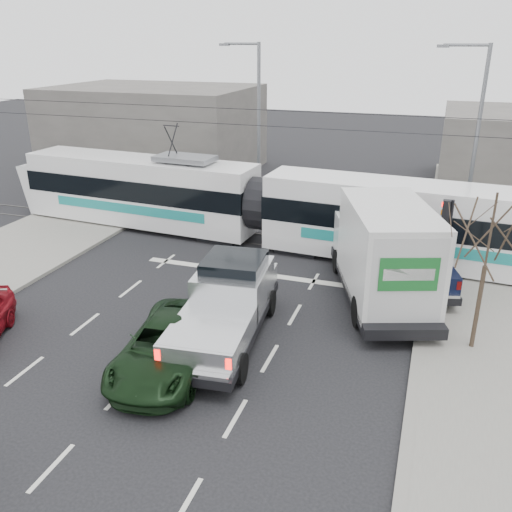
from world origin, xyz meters
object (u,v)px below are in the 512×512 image
(street_lamp_near, at_px, (473,131))
(navy_pickup, at_px, (413,254))
(bare_tree, at_px, (490,238))
(green_car, at_px, (168,346))
(traffic_signal, at_px, (446,226))
(tram, at_px, (261,205))
(silver_pickup, at_px, (228,302))
(box_truck, at_px, (382,253))
(street_lamp_far, at_px, (256,116))

(street_lamp_near, relative_size, navy_pickup, 1.50)
(bare_tree, relative_size, green_car, 0.95)
(bare_tree, relative_size, traffic_signal, 1.39)
(traffic_signal, bearing_deg, navy_pickup, 141.61)
(tram, relative_size, green_car, 4.93)
(silver_pickup, xyz_separation_m, green_car, (-0.97, -2.38, -0.47))
(navy_pickup, bearing_deg, street_lamp_near, 57.31)
(tram, bearing_deg, box_truck, -32.09)
(tram, distance_m, green_car, 11.17)
(street_lamp_far, distance_m, tram, 7.50)
(bare_tree, bearing_deg, street_lamp_far, 131.12)
(bare_tree, relative_size, silver_pickup, 0.73)
(bare_tree, height_order, traffic_signal, bare_tree)
(street_lamp_far, bearing_deg, silver_pickup, -74.62)
(street_lamp_far, bearing_deg, navy_pickup, -42.08)
(silver_pickup, bearing_deg, box_truck, 38.01)
(box_truck, bearing_deg, tram, 124.72)
(street_lamp_near, xyz_separation_m, navy_pickup, (-1.92, -6.65, -3.94))
(street_lamp_far, height_order, silver_pickup, street_lamp_far)
(street_lamp_near, bearing_deg, box_truck, -108.49)
(silver_pickup, distance_m, green_car, 2.62)
(street_lamp_far, bearing_deg, green_car, -79.71)
(traffic_signal, relative_size, box_truck, 0.44)
(street_lamp_far, relative_size, green_car, 1.71)
(street_lamp_far, height_order, navy_pickup, street_lamp_far)
(bare_tree, distance_m, box_truck, 4.62)
(silver_pickup, height_order, green_car, silver_pickup)
(street_lamp_near, height_order, tram, street_lamp_near)
(bare_tree, distance_m, street_lamp_near, 11.58)
(tram, distance_m, box_truck, 7.61)
(traffic_signal, distance_m, tram, 8.89)
(street_lamp_near, xyz_separation_m, silver_pickup, (-7.37, -13.02, -3.91))
(bare_tree, bearing_deg, tram, 142.60)
(street_lamp_near, bearing_deg, traffic_signal, -96.41)
(silver_pickup, bearing_deg, traffic_signal, 34.50)
(street_lamp_far, height_order, green_car, street_lamp_far)
(tram, height_order, silver_pickup, tram)
(street_lamp_near, distance_m, tram, 10.58)
(street_lamp_near, distance_m, box_truck, 9.80)
(tram, bearing_deg, silver_pickup, -74.91)
(navy_pickup, distance_m, green_car, 10.87)
(green_car, bearing_deg, tram, 86.36)
(street_lamp_far, height_order, box_truck, street_lamp_far)
(navy_pickup, relative_size, green_car, 1.14)
(street_lamp_far, bearing_deg, box_truck, -51.55)
(tram, bearing_deg, street_lamp_near, 29.19)
(bare_tree, height_order, green_car, bare_tree)
(box_truck, xyz_separation_m, green_car, (-5.40, -6.62, -1.17))
(box_truck, distance_m, navy_pickup, 2.47)
(bare_tree, xyz_separation_m, traffic_signal, (-1.13, 4.00, -1.05))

